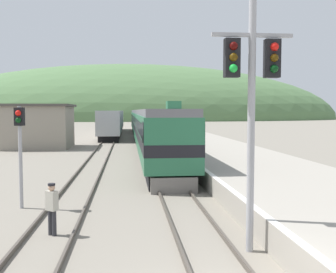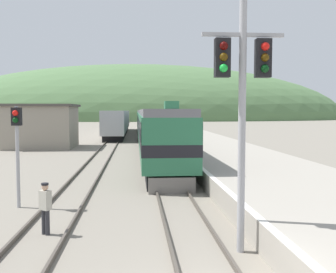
# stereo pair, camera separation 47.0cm
# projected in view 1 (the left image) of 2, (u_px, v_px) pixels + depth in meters

# --- Properties ---
(track_main) EXTENTS (1.52, 180.00, 0.16)m
(track_main) POSITION_uv_depth(u_px,v_px,m) (139.00, 130.00, 77.06)
(track_main) COLOR #4C443D
(track_main) RESTS_ON ground
(track_siding) EXTENTS (1.52, 180.00, 0.16)m
(track_siding) POSITION_uv_depth(u_px,v_px,m) (116.00, 130.00, 76.60)
(track_siding) COLOR #4C443D
(track_siding) RESTS_ON ground
(platform) EXTENTS (7.02, 140.00, 0.89)m
(platform) POSITION_uv_depth(u_px,v_px,m) (177.00, 134.00, 57.70)
(platform) COLOR #9E9689
(platform) RESTS_ON ground
(distant_hills) EXTENTS (186.95, 84.13, 48.27)m
(distant_hills) POSITION_uv_depth(u_px,v_px,m) (133.00, 119.00, 175.94)
(distant_hills) COLOR #517547
(distant_hills) RESTS_ON ground
(station_shed) EXTENTS (7.27, 6.76, 4.52)m
(station_shed) POSITION_uv_depth(u_px,v_px,m) (37.00, 126.00, 40.57)
(station_shed) COLOR gray
(station_shed) RESTS_ON ground
(express_train_lead_car) EXTENTS (2.85, 21.16, 4.29)m
(express_train_lead_car) POSITION_uv_depth(u_px,v_px,m) (158.00, 134.00, 28.21)
(express_train_lead_car) COLOR black
(express_train_lead_car) RESTS_ON ground
(carriage_second) EXTENTS (2.84, 20.37, 3.93)m
(carriage_second) POSITION_uv_depth(u_px,v_px,m) (145.00, 124.00, 49.93)
(carriage_second) COLOR black
(carriage_second) RESTS_ON ground
(carriage_third) EXTENTS (2.84, 20.37, 3.93)m
(carriage_third) POSITION_uv_depth(u_px,v_px,m) (140.00, 120.00, 71.02)
(carriage_third) COLOR black
(carriage_third) RESTS_ON ground
(siding_train) EXTENTS (2.90, 35.85, 3.86)m
(siding_train) POSITION_uv_depth(u_px,v_px,m) (113.00, 122.00, 64.19)
(siding_train) COLOR black
(siding_train) RESTS_ON ground
(signal_mast_main) EXTENTS (2.20, 0.42, 6.75)m
(signal_mast_main) POSITION_uv_depth(u_px,v_px,m) (252.00, 90.00, 10.47)
(signal_mast_main) COLOR #9E9EA3
(signal_mast_main) RESTS_ON ground
(signal_post_siding) EXTENTS (0.36, 0.42, 4.03)m
(signal_post_siding) POSITION_uv_depth(u_px,v_px,m) (20.00, 136.00, 15.32)
(signal_post_siding) COLOR #9E9EA3
(signal_post_siding) RESTS_ON ground
(track_worker) EXTENTS (0.42, 0.40, 1.62)m
(track_worker) POSITION_uv_depth(u_px,v_px,m) (52.00, 206.00, 12.09)
(track_worker) COLOR #2D2D33
(track_worker) RESTS_ON ground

